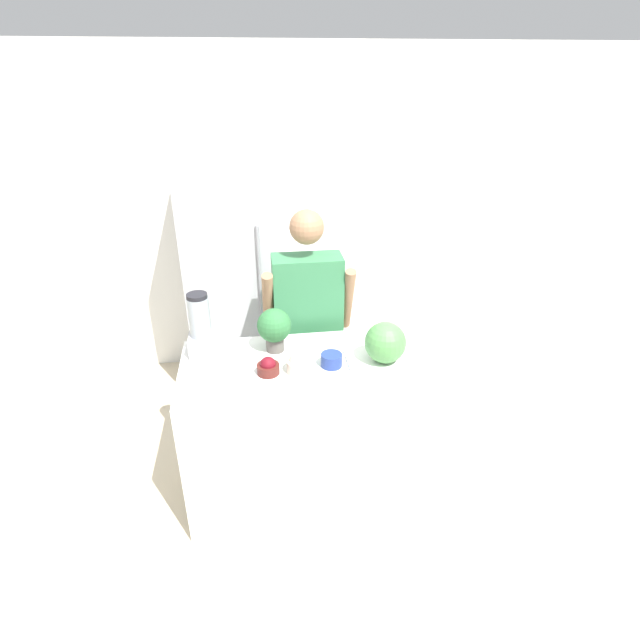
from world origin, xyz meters
TOP-DOWN VIEW (x-y plane):
  - ground_plane at (0.00, 0.00)m, footprint 14.00×14.00m
  - wall_back at (0.00, 2.03)m, footprint 8.00×0.06m
  - counter_island at (0.00, 0.35)m, footprint 1.59×0.70m
  - refrigerator at (-0.51, 1.62)m, footprint 0.67×0.75m
  - person at (-0.01, 0.91)m, footprint 0.59×0.26m
  - cutting_board at (0.32, 0.31)m, footprint 0.36×0.28m
  - watermelon at (0.35, 0.30)m, footprint 0.23×0.23m
  - bowl_cherries at (-0.30, 0.28)m, footprint 0.12×0.12m
  - bowl_cream at (-0.13, 0.27)m, footprint 0.15×0.15m
  - bowl_small_blue at (0.05, 0.31)m, footprint 0.12×0.12m
  - blender at (-0.67, 0.54)m, footprint 0.15×0.15m
  - potted_plant at (-0.25, 0.52)m, footprint 0.20×0.20m

SIDE VIEW (x-z plane):
  - ground_plane at x=0.00m, z-range 0.00..0.00m
  - counter_island at x=0.00m, z-range 0.00..0.92m
  - person at x=-0.01m, z-range 0.02..1.67m
  - cutting_board at x=0.32m, z-range 0.92..0.94m
  - refrigerator at x=-0.51m, z-range 0.00..1.89m
  - bowl_small_blue at x=0.05m, z-range 0.92..1.00m
  - bowl_cherries at x=-0.30m, z-range 0.91..1.01m
  - bowl_cream at x=-0.13m, z-range 0.91..1.04m
  - watermelon at x=0.35m, z-range 0.94..1.17m
  - potted_plant at x=-0.25m, z-range 0.94..1.21m
  - blender at x=-0.67m, z-range 0.90..1.28m
  - wall_back at x=0.00m, z-range 0.00..2.60m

